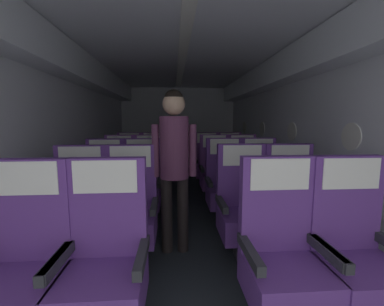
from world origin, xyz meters
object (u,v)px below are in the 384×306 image
seat_d_right_aisle (243,172)px  seat_c_right_window (225,186)px  seat_e_right_aisle (230,164)px  seat_c_left_window (105,189)px  flight_attendant (174,154)px  seat_d_right_window (215,173)px  seat_b_left_window (79,214)px  seat_a_left_aisle (105,265)px  seat_b_right_window (243,209)px  seat_a_right_aisle (355,257)px  seat_b_right_aisle (292,209)px  seat_e_left_aisle (154,165)px  seat_a_left_window (23,269)px  seat_d_left_aisle (149,174)px  seat_a_right_window (283,259)px  seat_c_left_aisle (142,188)px  seat_e_left_window (129,165)px  seat_e_right_window (207,164)px  seat_b_left_aisle (131,212)px  seat_d_left_window (119,174)px  seat_c_right_aisle (260,185)px

seat_d_right_aisle → seat_c_right_window: bearing=-119.3°
seat_e_right_aisle → seat_c_left_window: bearing=-139.4°
flight_attendant → seat_d_right_window: bearing=-108.7°
seat_b_left_window → seat_d_right_window: 2.32m
seat_a_left_aisle → seat_b_right_window: (1.08, 0.85, 0.00)m
seat_a_right_aisle → seat_c_right_window: bearing=105.0°
seat_b_right_aisle → seat_c_left_window: (-2.02, 0.87, 0.00)m
seat_c_left_window → seat_e_left_aisle: 1.79m
seat_a_left_window → seat_d_left_aisle: 2.63m
seat_a_left_window → seat_a_right_window: bearing=-0.0°
seat_c_left_aisle → seat_c_left_window: bearing=-177.4°
seat_a_right_aisle → seat_e_right_aisle: (-0.00, 3.44, 0.00)m
seat_a_left_aisle → seat_e_left_window: 3.46m
seat_e_left_window → seat_a_left_aisle: bearing=-82.4°
seat_e_left_aisle → seat_e_right_window: size_ratio=1.00×
seat_a_right_window → seat_e_left_aisle: bearing=107.2°
seat_a_left_aisle → seat_b_right_aisle: same height
seat_c_right_window → seat_e_right_aisle: bearing=74.9°
seat_c_left_window → seat_d_right_window: size_ratio=1.00×
seat_b_left_aisle → seat_d_left_window: same height
seat_a_right_aisle → seat_c_right_window: (-0.46, 1.73, 0.00)m
seat_e_left_aisle → seat_d_left_aisle: bearing=-90.6°
seat_b_left_window → seat_a_left_window: bearing=-90.2°
seat_b_left_window → seat_e_left_aisle: same height
seat_d_left_window → seat_e_left_window: size_ratio=1.00×
seat_b_left_aisle → seat_c_right_aisle: (1.54, 0.87, 0.00)m
seat_b_right_aisle → seat_d_right_window: (-0.47, 1.74, 0.00)m
seat_c_right_aisle → seat_c_right_window: bearing=-178.5°
seat_c_left_aisle → seat_e_right_aisle: bearing=47.7°
seat_d_right_aisle → seat_b_left_window: bearing=-139.5°
seat_d_right_aisle → seat_a_right_aisle: bearing=-90.3°
seat_a_right_aisle → seat_d_left_window: same height
seat_e_right_aisle → seat_a_right_aisle: bearing=-89.9°
seat_b_left_window → seat_c_left_window: same height
seat_a_right_window → seat_e_right_aisle: 3.46m
seat_b_left_window → seat_e_left_aisle: 2.63m
seat_a_right_aisle → seat_e_right_window: (-0.47, 3.44, 0.00)m
seat_b_left_window → seat_c_right_aisle: same height
seat_d_left_aisle → seat_d_right_aisle: 1.55m
seat_c_right_window → seat_e_right_window: (-0.01, 1.71, 0.00)m
seat_c_left_window → seat_d_left_window: size_ratio=1.00×
seat_b_right_aisle → seat_b_left_window: bearing=179.7°
seat_d_left_window → seat_d_right_window: size_ratio=1.00×
seat_d_right_aisle → seat_e_left_aisle: size_ratio=1.00×
seat_d_left_aisle → seat_e_right_aisle: 1.75m
seat_a_left_window → seat_b_right_window: size_ratio=1.00×
seat_b_left_aisle → seat_c_right_window: (1.07, 0.86, 0.00)m
seat_b_right_window → seat_c_left_window: size_ratio=1.00×
seat_a_left_window → seat_b_right_window: 1.77m
seat_a_right_aisle → seat_c_left_window: size_ratio=1.00×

